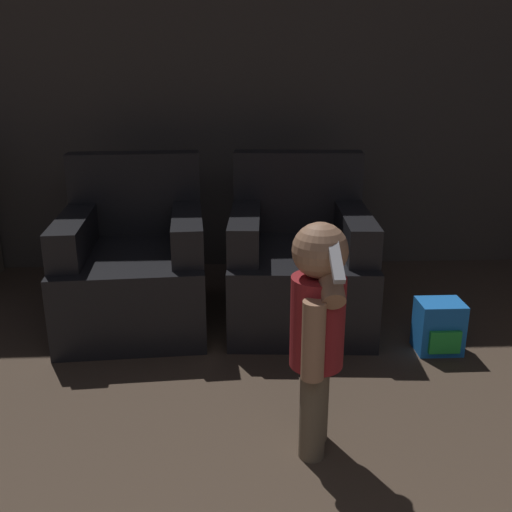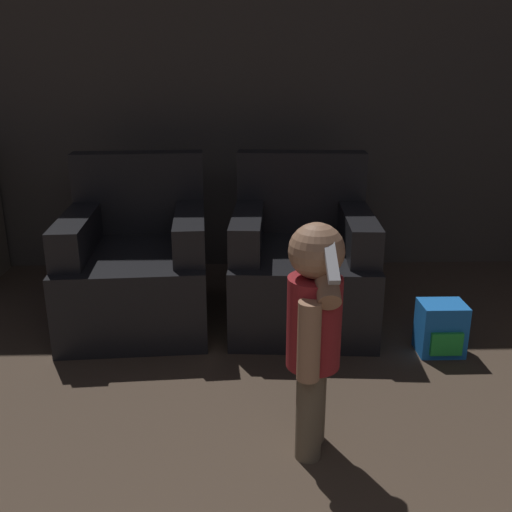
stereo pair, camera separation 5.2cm
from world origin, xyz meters
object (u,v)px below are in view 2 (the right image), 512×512
person_toddler (314,323)px  toy_backpack (441,329)px  armchair_left (138,265)px  armchair_right (301,263)px

person_toddler → toy_backpack: bearing=150.3°
armchair_left → person_toddler: size_ratio=1.09×
armchair_left → person_toddler: 1.52m
armchair_right → toy_backpack: (0.66, -0.49, -0.18)m
armchair_left → armchair_right: same height
armchair_right → toy_backpack: bearing=-33.1°
armchair_left → armchair_right: size_ratio=1.00×
armchair_right → toy_backpack: 0.84m
armchair_left → person_toddler: armchair_left is taller
armchair_right → person_toddler: size_ratio=1.09×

